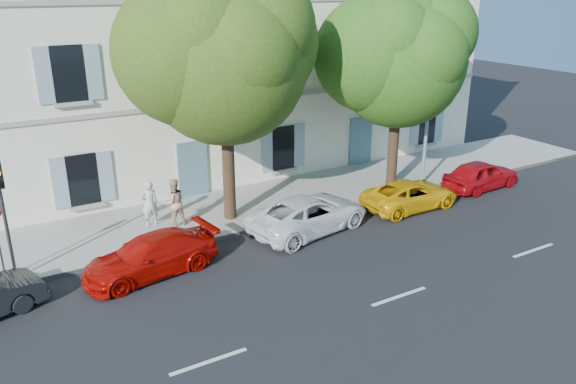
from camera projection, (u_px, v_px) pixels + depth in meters
ground at (323, 245)px, 19.67m from camera, size 90.00×90.00×0.00m
sidewalk at (264, 203)px, 23.25m from camera, size 36.00×4.50×0.15m
kerb at (290, 221)px, 21.49m from camera, size 36.00×0.16×0.16m
building at (203, 44)px, 25.84m from camera, size 28.00×7.00×12.00m
car_red_coupe at (151, 256)px, 17.53m from camera, size 4.49×2.32×1.24m
car_white_coupe at (309, 214)px, 20.62m from camera, size 5.11×3.04×1.33m
car_yellow_supercar at (410, 195)px, 22.76m from camera, size 4.15×1.92×1.15m
car_red_hatchback at (481, 175)px, 24.90m from camera, size 3.91×1.75×1.30m
tree_left at (224, 62)px, 19.58m from camera, size 5.92×5.92×9.18m
tree_right at (399, 61)px, 23.12m from camera, size 5.52×5.52×8.51m
traffic_light at (0, 193)px, 16.09m from camera, size 0.32×0.44×3.89m
street_lamp at (432, 91)px, 23.72m from camera, size 0.36×1.59×7.42m
pedestrian_a at (150, 203)px, 20.66m from camera, size 0.66×0.46×1.72m
pedestrian_b at (174, 202)px, 20.63m from camera, size 0.93×0.75×1.81m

